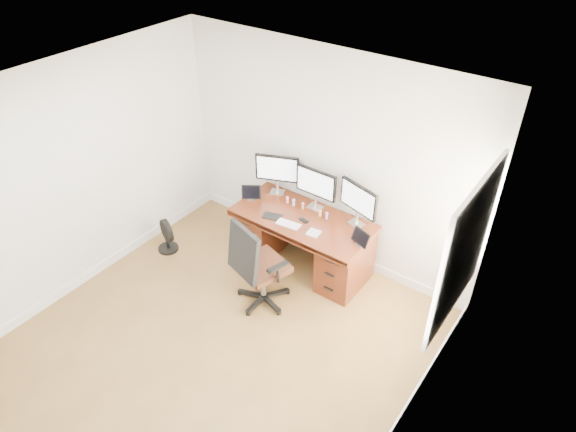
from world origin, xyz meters
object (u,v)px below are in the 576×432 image
Objects in this scene: desk at (304,239)px; monitor_center at (316,184)px; floor_fan at (166,236)px; office_chair at (259,278)px; keyboard at (288,224)px.

monitor_center is at bearing 90.01° from desk.
monitor_center is at bearing 53.90° from floor_fan.
desk is 1.50× the size of office_chair.
floor_fan is 2.11m from monitor_center.
desk is 0.43m from keyboard.
desk is 3.09× the size of monitor_center.
monitor_center is 1.91× the size of keyboard.
keyboard reaches higher than desk.
monitor_center is (-0.00, 0.24, 0.68)m from desk.
office_chair reaches higher than desk.
keyboard is (1.56, 0.56, 0.54)m from floor_fan.
desk is at bearing -89.07° from monitor_center.
monitor_center is (0.03, 1.09, 0.71)m from office_chair.
keyboard is (-0.06, -0.24, 0.36)m from desk.
desk is 0.85m from office_chair.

